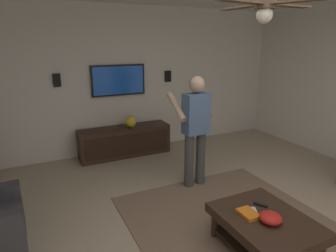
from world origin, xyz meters
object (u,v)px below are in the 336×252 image
media_console (125,141)px  person_standing (195,125)px  wall_speaker_right (57,80)px  vase_round (131,122)px  tv (118,80)px  remote_white (255,212)px  book (248,214)px  ceiling_fan (266,7)px  coffee_table (265,226)px  remote_black (261,204)px  wall_speaker_left (168,76)px  bowl (271,218)px

media_console → person_standing: 1.82m
person_standing → wall_speaker_right: person_standing is taller
vase_round → wall_speaker_right: (0.30, 1.19, 0.80)m
media_console → wall_speaker_right: bearing=-103.3°
tv → person_standing: bearing=17.2°
remote_white → book: bearing=-58.0°
ceiling_fan → person_standing: bearing=3.2°
coffee_table → book: bearing=51.8°
media_console → tv: 1.15m
tv → remote_black: 3.44m
wall_speaker_left → ceiling_fan: bearing=172.5°
tv → remote_white: (-3.32, -0.41, -0.99)m
remote_black → wall_speaker_right: wall_speaker_right is taller
coffee_table → remote_white: (0.11, 0.05, 0.12)m
vase_round → wall_speaker_right: 1.46m
vase_round → media_console: bearing=68.2°
media_console → wall_speaker_right: (0.25, 1.07, 1.19)m
remote_black → vase_round: size_ratio=0.68×
tv → wall_speaker_left: (0.01, -1.03, 0.02)m
bowl → wall_speaker_right: (3.53, 1.51, 1.01)m
tv → person_standing: tv is taller
person_standing → tv: bearing=15.1°
wall_speaker_right → person_standing: bearing=-138.5°
tv → remote_black: bearing=9.9°
person_standing → wall_speaker_left: size_ratio=7.45×
tv → ceiling_fan: 3.22m
vase_round → coffee_table: bearing=-173.7°
remote_white → ceiling_fan: (0.33, -0.22, 2.00)m
tv → remote_white: size_ratio=6.76×
person_standing → coffee_table: bearing=174.0°
wall_speaker_left → ceiling_fan: ceiling_fan is taller
media_console → vase_round: size_ratio=7.73×
wall_speaker_left → wall_speaker_right: wall_speaker_right is taller
remote_white → media_console: bearing=-144.4°
bowl → vase_round: bearing=5.7°
vase_round → wall_speaker_left: 1.23m
tv → book: tv is taller
wall_speaker_left → ceiling_fan: size_ratio=0.18×
media_console → person_standing: person_standing is taller
remote_white → wall_speaker_right: bearing=-128.0°
media_console → bowl: 3.31m
remote_black → bowl: bearing=122.6°
remote_white → ceiling_fan: bearing=174.3°
coffee_table → vase_round: size_ratio=4.55×
book → ceiling_fan: bearing=139.1°
tv → vase_round: bearing=21.6°
remote_black → vase_round: (2.96, 0.46, 0.25)m
media_console → tv: size_ratio=1.68×
book → person_standing: bearing=172.1°
coffee_table → wall_speaker_right: wall_speaker_right is taller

